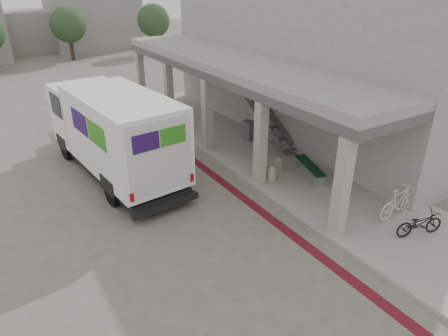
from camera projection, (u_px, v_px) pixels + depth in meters
ground at (219, 205)px, 14.16m from camera, size 120.00×120.00×0.00m
bike_lane_stripe at (215, 176)px, 16.15m from camera, size 0.35×40.00×0.01m
sidewalk at (304, 176)px, 16.03m from camera, size 4.40×28.00×0.12m
transit_building at (291, 65)px, 19.35m from camera, size 7.60×17.00×7.00m
distant_backdrop at (4, 27)px, 39.00m from camera, size 28.00×10.00×6.50m
tree_mid at (68, 25)px, 36.60m from camera, size 3.20×3.20×4.80m
tree_right at (154, 21)px, 39.64m from camera, size 3.20×3.20×4.80m
fedex_truck at (113, 131)px, 15.57m from camera, size 3.31×8.40×3.50m
bench at (310, 168)px, 15.78m from camera, size 1.08×2.10×0.48m
bollard_near at (271, 172)px, 15.56m from camera, size 0.41×0.41×0.61m
bollard_far at (279, 163)px, 16.40m from camera, size 0.37×0.37×0.55m
utility_cabinet at (249, 130)px, 19.26m from camera, size 0.49×0.61×0.92m
bicycle_black at (420, 223)px, 12.17m from camera, size 1.67×0.99×0.83m
bicycle_cream at (398, 202)px, 13.06m from camera, size 1.81×0.56×1.08m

